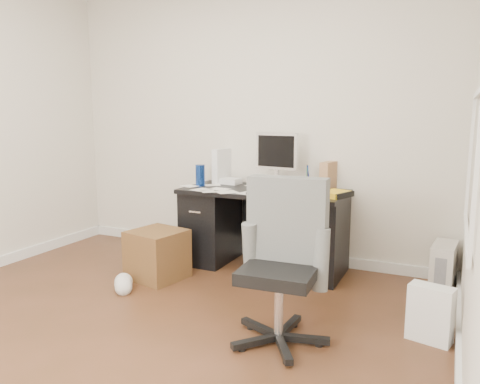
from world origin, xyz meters
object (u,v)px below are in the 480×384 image
object	(u,v)px
wicker_basket	(157,254)
desk	(263,226)
lcd_monitor	(277,160)
keyboard	(269,190)
pc_tower	(444,267)
office_chair	(279,264)

from	to	relation	value
wicker_basket	desk	bearing A→B (deg)	41.45
lcd_monitor	wicker_basket	distance (m)	1.38
desk	wicker_basket	distance (m)	1.00
lcd_monitor	keyboard	world-z (taller)	lcd_monitor
desk	lcd_monitor	xyz separation A→B (m)	(0.08, 0.11, 0.61)
lcd_monitor	keyboard	xyz separation A→B (m)	(0.01, -0.20, -0.25)
keyboard	pc_tower	world-z (taller)	keyboard
wicker_basket	office_chair	bearing A→B (deg)	-25.84
lcd_monitor	pc_tower	size ratio (longest dim) A/B	1.35
lcd_monitor	keyboard	distance (m)	0.32
keyboard	wicker_basket	size ratio (longest dim) A/B	0.91
keyboard	office_chair	size ratio (longest dim) A/B	0.38
lcd_monitor	pc_tower	bearing A→B (deg)	6.39
pc_tower	wicker_basket	xyz separation A→B (m)	(-2.30, -0.76, 0.02)
desk	pc_tower	distance (m)	1.58
desk	lcd_monitor	bearing A→B (deg)	53.63
lcd_monitor	keyboard	bearing A→B (deg)	-81.25
lcd_monitor	office_chair	xyz separation A→B (m)	(0.56, -1.44, -0.49)
lcd_monitor	office_chair	bearing A→B (deg)	-61.87
keyboard	office_chair	distance (m)	1.38
pc_tower	office_chair	bearing A→B (deg)	-117.20
keyboard	office_chair	world-z (taller)	office_chair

